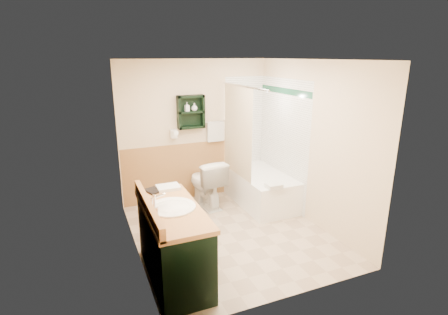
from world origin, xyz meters
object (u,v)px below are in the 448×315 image
Objects in this scene: wall_shelf at (191,112)px; vanity at (173,243)px; soap_bottle_b at (194,108)px; vanity_book at (147,185)px; toilet at (206,183)px; bathtub at (260,188)px; soap_bottle_a at (187,109)px; hair_dryer at (174,134)px.

wall_shelf is 0.41× the size of vanity.
soap_bottle_b is at bearing -4.86° from wall_shelf.
vanity_book is 1.66× the size of soap_bottle_b.
wall_shelf reaches higher than toilet.
bathtub is 10.13× the size of soap_bottle_a.
toilet is 1.27m from soap_bottle_b.
wall_shelf is 0.37× the size of bathtub.
hair_dryer reaches higher than toilet.
vanity is (-0.89, -2.09, -1.12)m from wall_shelf.
toilet is (-0.91, 0.22, 0.14)m from bathtub.
vanity_book is at bearing -115.54° from hair_dryer.
soap_bottle_a is (-0.18, 0.36, 1.20)m from toilet.
hair_dryer is (-0.30, 0.02, -0.35)m from wall_shelf.
vanity is 2.53m from soap_bottle_a.
soap_bottle_a is at bearing -7.37° from hair_dryer.
toilet is at bearing 59.65° from vanity.
vanity is at bearing -105.73° from hair_dryer.
wall_shelf is 0.09m from soap_bottle_b.
hair_dryer is 2.33m from vanity.
soap_bottle_a is at bearing 152.08° from bathtub.
soap_bottle_a reaches higher than toilet.
vanity_book is at bearing 107.53° from vanity.
soap_bottle_b is (0.13, 0.00, 0.02)m from soap_bottle_a.
wall_shelf reaches higher than soap_bottle_a.
vanity is 2.00m from toilet.
wall_shelf is 2.53m from vanity.
vanity_book is (-0.17, 0.52, 0.54)m from vanity.
bathtub is at bearing 38.07° from vanity.
vanity is at bearing 53.13° from toilet.
vanity reaches higher than bathtub.
vanity_book is 1.95m from soap_bottle_a.
soap_bottle_b is (0.06, -0.01, 0.06)m from wall_shelf.
soap_bottle_b is (1.12, 1.56, 0.65)m from vanity_book.
vanity is 0.90× the size of bathtub.
wall_shelf is 1.74m from bathtub.
wall_shelf reaches higher than vanity_book.
vanity is 10.65× the size of soap_bottle_b.
hair_dryer reaches higher than bathtub.
soap_bottle_b is (0.36, -0.03, 0.41)m from hair_dryer.
soap_bottle_a is at bearing 37.97° from vanity_book.
toilet is 1.78m from vanity_book.
wall_shelf reaches higher than bathtub.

